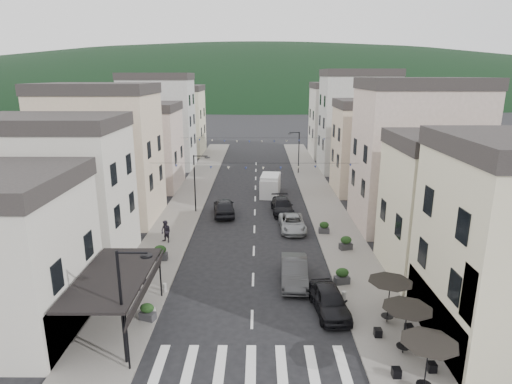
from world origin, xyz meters
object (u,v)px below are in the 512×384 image
parked_car_b (294,271)px  pedestrian_b (166,232)px  delivery_van (270,184)px  parked_car_d (282,206)px  pedestrian_a (142,276)px  parked_car_a (329,300)px  parked_car_c (292,223)px  parked_car_e (224,207)px

parked_car_b → pedestrian_b: pedestrian_b is taller
delivery_van → pedestrian_b: 17.89m
parked_car_b → parked_car_d: 15.23m
parked_car_d → pedestrian_a: pedestrian_a is taller
parked_car_b → parked_car_a: bearing=-61.8°
parked_car_a → parked_car_d: bearing=89.3°
parked_car_d → pedestrian_a: 19.38m
parked_car_b → parked_car_c: size_ratio=1.02×
pedestrian_b → parked_car_e: bearing=90.9°
parked_car_b → pedestrian_a: pedestrian_a is taller
parked_car_b → pedestrian_a: 10.09m
parked_car_d → delivery_van: (-1.01, 7.07, 0.49)m
parked_car_b → delivery_van: 22.33m
parked_car_b → pedestrian_a: bearing=-169.4°
parked_car_b → delivery_van: size_ratio=0.92×
parked_car_a → parked_car_d: (-1.80, 19.01, -0.04)m
parked_car_a → parked_car_d: 19.09m
parked_car_d → parked_car_e: parked_car_e is taller
parked_car_b → delivery_van: bearing=95.4°
pedestrian_a → pedestrian_b: pedestrian_a is taller
parked_car_e → pedestrian_b: bearing=54.0°
parked_car_e → pedestrian_a: size_ratio=2.55×
parked_car_b → delivery_van: delivery_van is taller
parked_car_b → parked_car_d: size_ratio=0.98×
pedestrian_a → pedestrian_b: (-0.18, 8.31, -0.04)m
parked_car_b → pedestrian_a: (-10.00, -1.36, 0.29)m
parked_car_d → pedestrian_a: size_ratio=2.57×
parked_car_e → pedestrian_b: pedestrian_b is taller
parked_car_e → delivery_van: (4.90, 7.76, 0.37)m
delivery_van → pedestrian_a: 25.32m
pedestrian_a → delivery_van: bearing=68.0°
parked_car_b → parked_car_d: (-0.01, 15.23, -0.08)m
parked_car_e → delivery_van: size_ratio=0.93×
parked_car_c → pedestrian_a: 15.73m
parked_car_c → pedestrian_b: 11.32m
parked_car_a → delivery_van: delivery_van is taller
parked_car_e → pedestrian_b: size_ratio=2.66×
parked_car_c → parked_car_e: 7.89m
parked_car_a → parked_car_c: (-1.13, 13.97, -0.09)m
parked_car_a → parked_car_b: 4.18m
parked_car_e → pedestrian_a: bearing=68.9°
pedestrian_a → parked_car_c: bearing=46.1°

